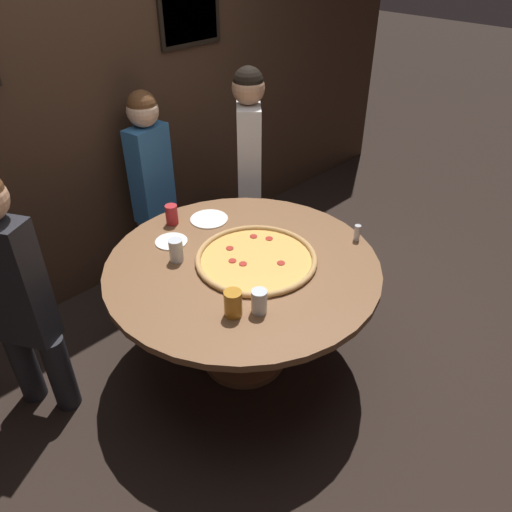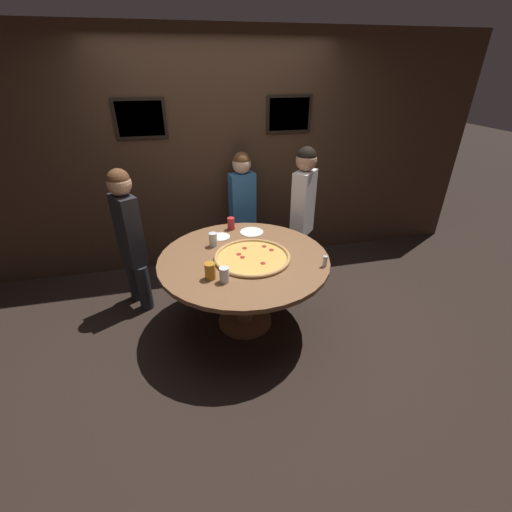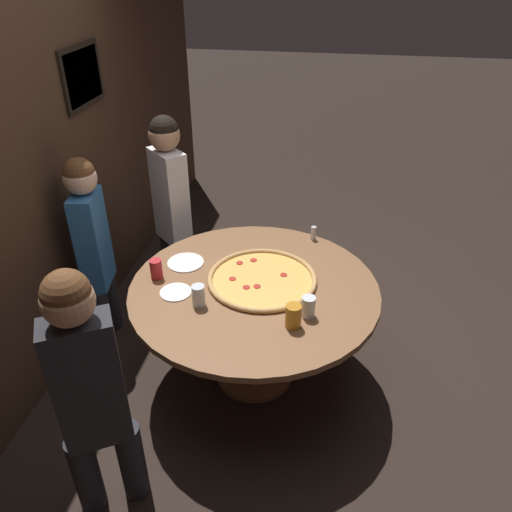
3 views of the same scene
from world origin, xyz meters
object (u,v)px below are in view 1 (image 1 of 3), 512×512
(giant_pizza, at_px, (256,259))
(drink_cup_near_right, at_px, (259,301))
(white_plate_beside_cup, at_px, (209,219))
(diner_far_left, at_px, (151,178))
(drink_cup_centre_back, at_px, (233,303))
(drink_cup_far_right, at_px, (172,215))
(drink_cup_near_left, at_px, (176,250))
(white_plate_far_back, at_px, (171,241))
(dining_table, at_px, (243,283))
(condiment_shaker, at_px, (357,233))
(diner_side_left, at_px, (14,288))
(diner_side_right, at_px, (249,158))

(giant_pizza, bearing_deg, drink_cup_near_right, -133.58)
(drink_cup_near_right, bearing_deg, white_plate_beside_cup, 64.13)
(white_plate_beside_cup, height_order, diner_far_left, diner_far_left)
(giant_pizza, distance_m, drink_cup_centre_back, 0.46)
(drink_cup_far_right, bearing_deg, white_plate_beside_cup, -33.66)
(drink_cup_far_right, relative_size, drink_cup_near_left, 0.96)
(drink_cup_far_right, bearing_deg, white_plate_far_back, -129.59)
(drink_cup_far_right, xyz_separation_m, drink_cup_near_left, (-0.23, -0.33, 0.00))
(drink_cup_far_right, distance_m, diner_far_left, 0.57)
(drink_cup_centre_back, relative_size, white_plate_beside_cup, 0.58)
(drink_cup_near_right, bearing_deg, drink_cup_near_left, 91.03)
(drink_cup_near_left, xyz_separation_m, diner_far_left, (0.45, 0.86, -0.01))
(dining_table, relative_size, white_plate_far_back, 8.01)
(drink_cup_far_right, height_order, condiment_shaker, drink_cup_far_right)
(dining_table, xyz_separation_m, diner_side_left, (-1.01, 0.57, 0.22))
(diner_far_left, bearing_deg, drink_cup_near_right, 62.93)
(diner_side_left, bearing_deg, diner_side_right, -112.28)
(diner_side_right, bearing_deg, diner_far_left, -75.17)
(condiment_shaker, bearing_deg, giant_pizza, 154.59)
(white_plate_beside_cup, bearing_deg, giant_pizza, -101.92)
(drink_cup_near_left, height_order, white_plate_beside_cup, drink_cup_near_left)
(white_plate_far_back, xyz_separation_m, condiment_shaker, (0.78, -0.76, 0.05))
(white_plate_beside_cup, bearing_deg, diner_side_left, 176.15)
(white_plate_far_back, bearing_deg, drink_cup_centre_back, -104.08)
(dining_table, xyz_separation_m, drink_cup_far_right, (-0.01, 0.61, 0.20))
(diner_far_left, bearing_deg, dining_table, 68.75)
(condiment_shaker, distance_m, diner_side_left, 1.86)
(white_plate_far_back, bearing_deg, drink_cup_near_left, -117.96)
(dining_table, bearing_deg, condiment_shaker, -25.81)
(diner_far_left, bearing_deg, diner_side_right, 140.78)
(white_plate_beside_cup, height_order, diner_side_left, diner_side_left)
(giant_pizza, height_order, diner_side_right, diner_side_right)
(dining_table, xyz_separation_m, white_plate_far_back, (-0.15, 0.45, 0.14))
(drink_cup_far_right, xyz_separation_m, drink_cup_centre_back, (-0.32, -0.89, 0.01))
(drink_cup_far_right, xyz_separation_m, diner_side_right, (0.85, 0.18, 0.05))
(diner_far_left, relative_size, diner_side_left, 0.97)
(drink_cup_far_right, height_order, diner_far_left, diner_far_left)
(diner_side_right, height_order, diner_far_left, diner_side_right)
(drink_cup_near_right, distance_m, diner_side_left, 1.20)
(diner_far_left, bearing_deg, giant_pizza, 72.36)
(drink_cup_near_left, xyz_separation_m, white_plate_far_back, (0.09, 0.17, -0.06))
(drink_cup_near_left, bearing_deg, giant_pizza, -46.25)
(drink_cup_far_right, height_order, drink_cup_near_left, drink_cup_near_left)
(white_plate_beside_cup, distance_m, condiment_shaker, 0.92)
(dining_table, bearing_deg, diner_far_left, 79.38)
(diner_far_left, bearing_deg, white_plate_beside_cup, 76.39)
(dining_table, relative_size, drink_cup_centre_back, 11.12)
(drink_cup_far_right, xyz_separation_m, condiment_shaker, (0.65, -0.92, -0.01))
(drink_cup_near_left, relative_size, diner_far_left, 0.09)
(white_plate_beside_cup, height_order, diner_side_right, diner_side_right)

